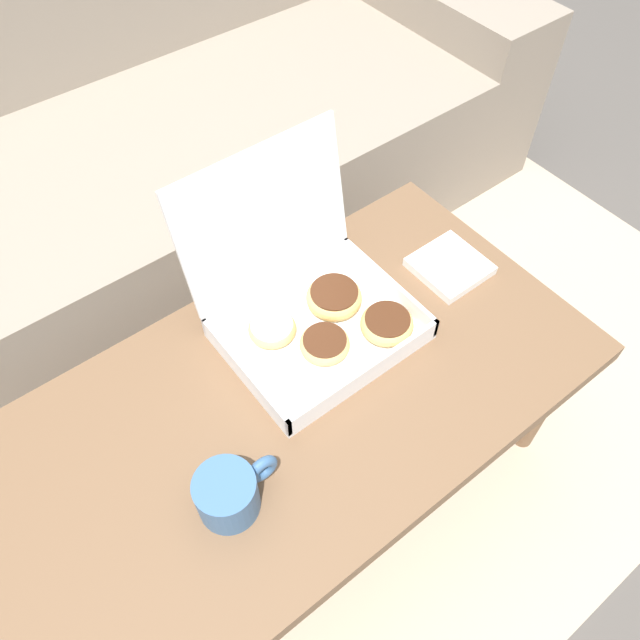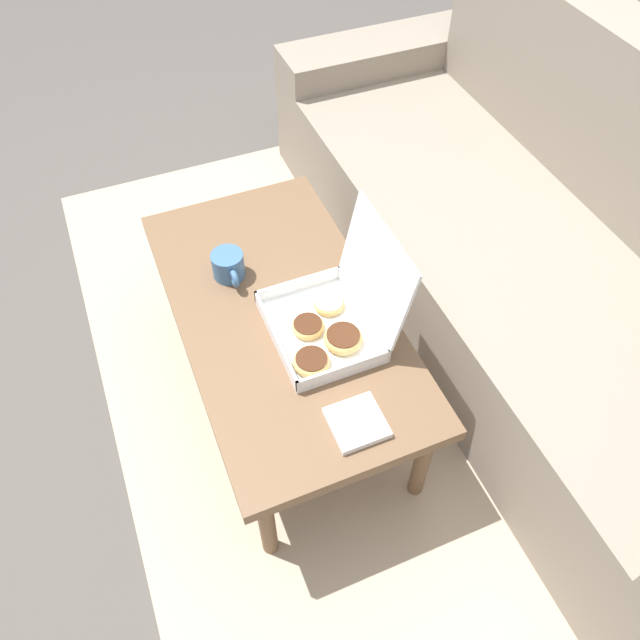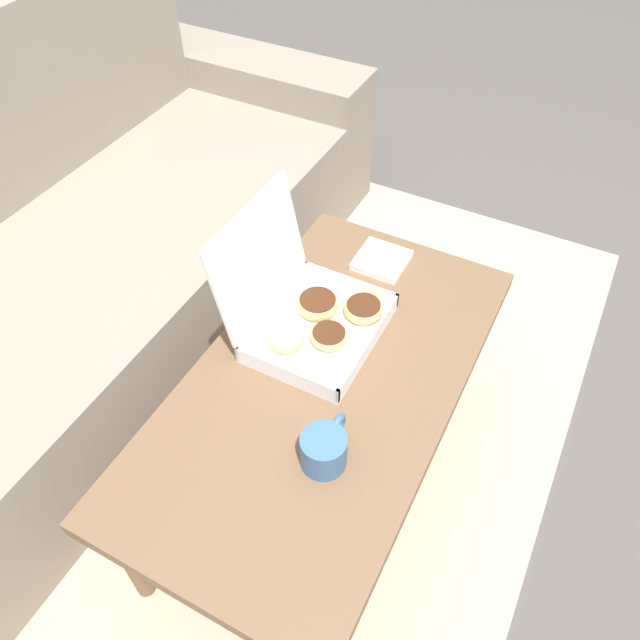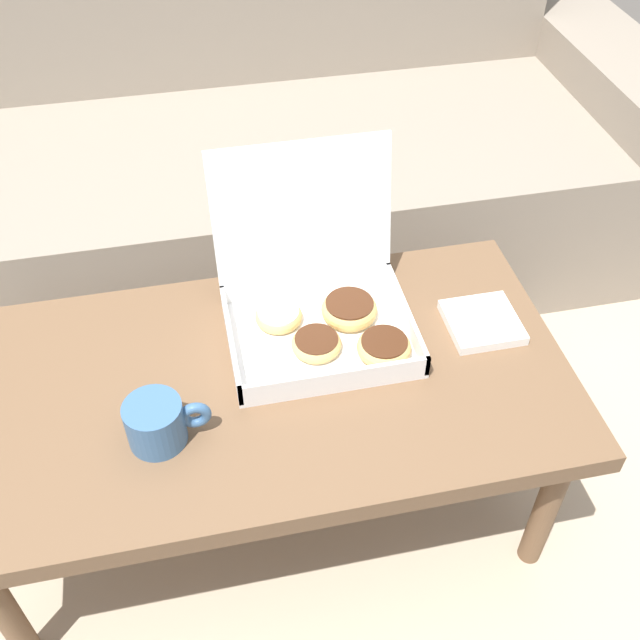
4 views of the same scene
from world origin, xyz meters
name	(u,v)px [view 4 (image 4 of 4)]	position (x,y,z in m)	size (l,w,h in m)	color
ground_plane	(269,478)	(0.00, 0.00, 0.00)	(12.00, 12.00, 0.00)	#514C47
area_rug	(250,375)	(0.00, 0.30, 0.01)	(2.55, 1.86, 0.01)	tan
couch	(215,156)	(0.00, 0.84, 0.30)	(2.43, 0.85, 0.92)	gray
coffee_table	(265,393)	(0.00, -0.07, 0.36)	(1.08, 0.57, 0.40)	brown
pastry_box	(325,305)	(0.13, 0.04, 0.46)	(0.33, 0.32, 0.31)	white
coffee_mug	(158,423)	(-0.18, -0.16, 0.44)	(0.14, 0.09, 0.08)	#3D6693
napkin_stack	(482,322)	(0.42, -0.02, 0.41)	(0.13, 0.13, 0.02)	white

